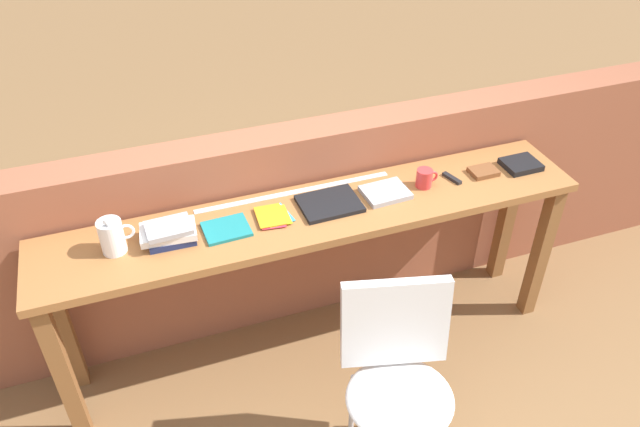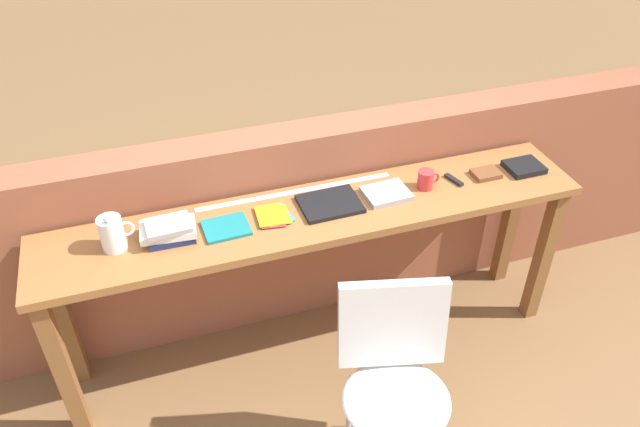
{
  "view_description": "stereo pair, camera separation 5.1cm",
  "coord_description": "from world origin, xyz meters",
  "views": [
    {
      "loc": [
        -0.73,
        -1.81,
        2.55
      ],
      "look_at": [
        0.0,
        0.25,
        0.9
      ],
      "focal_mm": 35.0,
      "sensor_mm": 36.0,
      "label": 1
    },
    {
      "loc": [
        -0.68,
        -1.83,
        2.55
      ],
      "look_at": [
        0.0,
        0.25,
        0.9
      ],
      "focal_mm": 35.0,
      "sensor_mm": 36.0,
      "label": 2
    }
  ],
  "objects": [
    {
      "name": "ground_plane",
      "position": [
        0.0,
        0.0,
        0.0
      ],
      "size": [
        40.0,
        40.0,
        0.0
      ],
      "primitive_type": "plane",
      "color": "brown"
    },
    {
      "name": "book_stack_leftmost",
      "position": [
        -0.65,
        0.31,
        0.92
      ],
      "size": [
        0.24,
        0.16,
        0.08
      ],
      "color": "navy",
      "rests_on": "sideboard"
    },
    {
      "name": "sideboard",
      "position": [
        0.0,
        0.3,
        0.74
      ],
      "size": [
        2.5,
        0.44,
        0.88
      ],
      "color": "#996033",
      "rests_on": "ground"
    },
    {
      "name": "pamphlet_pile_colourful",
      "position": [
        -0.19,
        0.32,
        0.89
      ],
      "size": [
        0.16,
        0.18,
        0.01
      ],
      "color": "purple",
      "rests_on": "sideboard"
    },
    {
      "name": "mug",
      "position": [
        0.54,
        0.31,
        0.92
      ],
      "size": [
        0.11,
        0.08,
        0.09
      ],
      "color": "red",
      "rests_on": "sideboard"
    },
    {
      "name": "leather_journal_brown",
      "position": [
        0.87,
        0.31,
        0.89
      ],
      "size": [
        0.13,
        0.1,
        0.02
      ],
      "primitive_type": "cube",
      "rotation": [
        0.0,
        0.0,
        0.01
      ],
      "color": "brown",
      "rests_on": "sideboard"
    },
    {
      "name": "magazine_cycling",
      "position": [
        -0.41,
        0.3,
        0.89
      ],
      "size": [
        0.2,
        0.17,
        0.01
      ],
      "primitive_type": "cube",
      "rotation": [
        0.0,
        0.0,
        0.04
      ],
      "color": "#19757A",
      "rests_on": "sideboard"
    },
    {
      "name": "book_grey_hardcover",
      "position": [
        0.34,
        0.31,
        0.89
      ],
      "size": [
        0.21,
        0.18,
        0.02
      ],
      "primitive_type": "cube",
      "rotation": [
        0.0,
        0.0,
        0.05
      ],
      "color": "#9E9EA3",
      "rests_on": "sideboard"
    },
    {
      "name": "pitcher_white",
      "position": [
        -0.87,
        0.32,
        0.96
      ],
      "size": [
        0.14,
        0.1,
        0.18
      ],
      "color": "white",
      "rests_on": "sideboard"
    },
    {
      "name": "book_open_centre",
      "position": [
        0.07,
        0.32,
        0.89
      ],
      "size": [
        0.27,
        0.22,
        0.02
      ],
      "primitive_type": "cube",
      "rotation": [
        0.0,
        0.0,
        0.02
      ],
      "color": "black",
      "rests_on": "sideboard"
    },
    {
      "name": "ruler_metal_back_edge",
      "position": [
        -0.05,
        0.47,
        0.88
      ],
      "size": [
        0.94,
        0.03,
        0.0
      ],
      "primitive_type": "cube",
      "color": "silver",
      "rests_on": "sideboard"
    },
    {
      "name": "book_repair_rightmost",
      "position": [
        1.07,
        0.3,
        0.89
      ],
      "size": [
        0.18,
        0.15,
        0.03
      ],
      "primitive_type": "cube",
      "rotation": [
        0.0,
        0.0,
        0.01
      ],
      "color": "black",
      "rests_on": "sideboard"
    },
    {
      "name": "chair_white_moulded",
      "position": [
        0.1,
        -0.39,
        0.53
      ],
      "size": [
        0.54,
        0.55,
        0.89
      ],
      "color": "white",
      "rests_on": "ground"
    },
    {
      "name": "brick_wall_back",
      "position": [
        0.0,
        0.64,
        0.55
      ],
      "size": [
        6.0,
        0.2,
        1.11
      ],
      "primitive_type": "cube",
      "color": "#935138",
      "rests_on": "ground"
    },
    {
      "name": "multitool_folded",
      "position": [
        0.7,
        0.32,
        0.89
      ],
      "size": [
        0.05,
        0.11,
        0.02
      ],
      "primitive_type": "cube",
      "rotation": [
        0.0,
        0.0,
        0.29
      ],
      "color": "black",
      "rests_on": "sideboard"
    }
  ]
}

